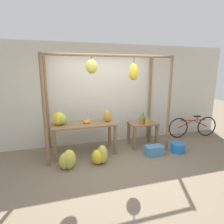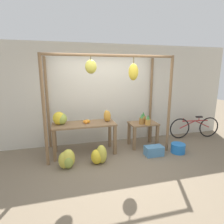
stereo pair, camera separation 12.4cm
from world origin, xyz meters
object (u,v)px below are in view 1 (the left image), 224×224
banana_pile_on_table (60,119)px  pineapple_cluster (143,119)px  papaya_pile (107,116)px  orange_pile (87,122)px  banana_pile_ground_left (68,160)px  fruit_crate_white (154,150)px  parked_bicycle (193,127)px  banana_pile_ground_right (100,156)px  blue_bucket (178,147)px

banana_pile_on_table → pineapple_cluster: 2.17m
banana_pile_on_table → papaya_pile: 1.17m
papaya_pile → pineapple_cluster: bearing=-4.0°
orange_pile → banana_pile_ground_left: 1.06m
fruit_crate_white → parked_bicycle: bearing=24.7°
banana_pile_on_table → banana_pile_ground_right: (0.82, -0.70, -0.74)m
banana_pile_on_table → fruit_crate_white: (2.22, -0.64, -0.82)m
banana_pile_ground_right → blue_bucket: size_ratio=1.24×
banana_pile_ground_left → banana_pile_ground_right: (0.70, 0.00, 0.01)m
banana_pile_ground_right → papaya_pile: size_ratio=1.49×
orange_pile → fruit_crate_white: orange_pile is taller
banana_pile_ground_right → fruit_crate_white: size_ratio=0.99×
banana_pile_ground_left → pineapple_cluster: bearing=16.6°
banana_pile_on_table → parked_bicycle: bearing=2.8°
banana_pile_on_table → orange_pile: bearing=-4.0°
pineapple_cluster → papaya_pile: 1.01m
banana_pile_ground_right → fruit_crate_white: banana_pile_ground_right is taller
orange_pile → papaya_pile: (0.53, 0.02, 0.11)m
banana_pile_ground_left → parked_bicycle: parked_bicycle is taller
banana_pile_ground_left → papaya_pile: 1.46m
banana_pile_on_table → banana_pile_ground_right: bearing=-40.7°
banana_pile_ground_right → fruit_crate_white: 1.40m
banana_pile_on_table → parked_bicycle: size_ratio=0.23×
banana_pile_on_table → orange_pile: (0.63, -0.04, -0.11)m
parked_bicycle → papaya_pile: (-2.87, -0.23, 0.60)m
orange_pile → parked_bicycle: size_ratio=0.13×
banana_pile_ground_right → fruit_crate_white: (1.40, 0.06, -0.08)m
fruit_crate_white → papaya_pile: papaya_pile is taller
parked_bicycle → fruit_crate_white: bearing=-155.3°
banana_pile_ground_left → parked_bicycle: bearing=13.0°
banana_pile_ground_right → parked_bicycle: size_ratio=0.27×
banana_pile_on_table → papaya_pile: (1.17, -0.03, -0.01)m
banana_pile_on_table → fruit_crate_white: banana_pile_on_table is taller
pineapple_cluster → parked_bicycle: pineapple_cluster is taller
blue_bucket → papaya_pile: (-1.73, 0.63, 0.81)m
orange_pile → pineapple_cluster: (1.53, -0.05, -0.04)m
banana_pile_ground_left → parked_bicycle: (3.93, 0.91, 0.15)m
blue_bucket → parked_bicycle: bearing=36.7°
banana_pile_ground_left → papaya_pile: bearing=32.8°
banana_pile_on_table → parked_bicycle: 4.09m
orange_pile → papaya_pile: papaya_pile is taller
papaya_pile → fruit_crate_white: bearing=-30.4°
orange_pile → banana_pile_ground_right: bearing=-74.5°
pineapple_cluster → parked_bicycle: bearing=9.0°
pineapple_cluster → blue_bucket: bearing=-37.3°
fruit_crate_white → parked_bicycle: size_ratio=0.28×
fruit_crate_white → papaya_pile: size_ratio=1.50×
orange_pile → banana_pile_ground_left: (-0.52, -0.66, -0.64)m
parked_bicycle → pineapple_cluster: bearing=-171.0°
banana_pile_on_table → banana_pile_ground_right: size_ratio=0.85×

